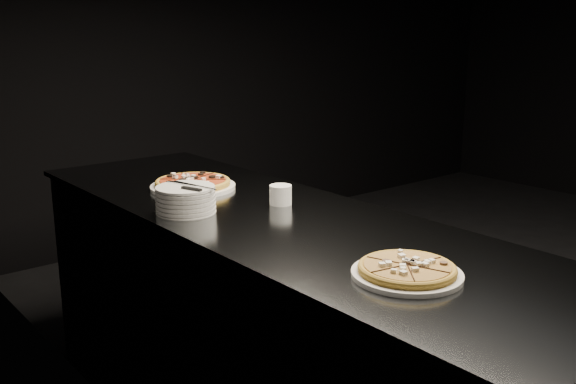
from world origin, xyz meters
TOP-DOWN VIEW (x-y plane):
  - floor at (0.00, 0.00)m, footprint 5.00×5.00m
  - wall_left at (-2.50, 0.00)m, footprint 0.02×5.00m
  - wall_back at (0.00, 2.50)m, footprint 5.00×0.02m
  - counter at (-2.13, 0.00)m, footprint 0.74×2.44m
  - pizza_mushroom at (-2.22, -0.68)m, footprint 0.30×0.30m
  - pizza_tomato at (-2.15, 0.50)m, footprint 0.39×0.39m
  - plate_stack at (-2.35, 0.21)m, footprint 0.21×0.21m
  - cutlery at (-2.34, 0.20)m, footprint 0.07×0.22m
  - ramekin at (-2.02, 0.08)m, footprint 0.08×0.08m

SIDE VIEW (x-z plane):
  - floor at x=0.00m, z-range 0.00..0.00m
  - counter at x=-2.13m, z-range 0.00..0.92m
  - pizza_mushroom at x=-2.22m, z-range 0.92..0.95m
  - pizza_tomato at x=-2.15m, z-range 0.92..0.96m
  - ramekin at x=-2.02m, z-range 0.92..0.99m
  - plate_stack at x=-2.35m, z-range 0.92..1.01m
  - cutlery at x=-2.34m, z-range 1.01..1.02m
  - wall_left at x=-2.50m, z-range 0.00..2.80m
  - wall_back at x=0.00m, z-range 0.00..2.80m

